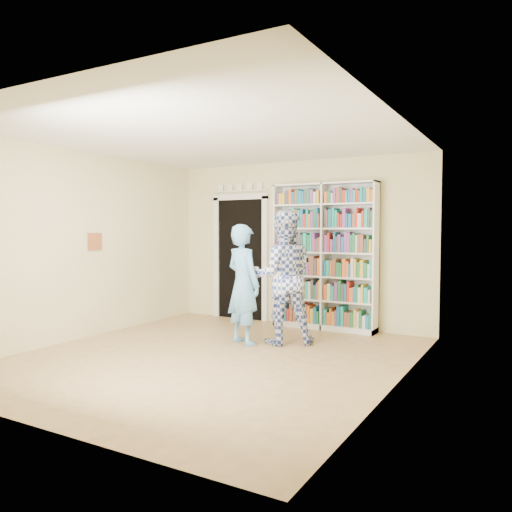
{
  "coord_description": "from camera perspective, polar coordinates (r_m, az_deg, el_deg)",
  "views": [
    {
      "loc": [
        3.47,
        -5.02,
        1.57
      ],
      "look_at": [
        0.11,
        0.9,
        1.21
      ],
      "focal_mm": 35.0,
      "sensor_mm": 36.0,
      "label": 1
    }
  ],
  "objects": [
    {
      "name": "wall_art",
      "position": [
        7.74,
        -17.94,
        1.59
      ],
      "size": [
        0.03,
        0.25,
        0.25
      ],
      "primitive_type": "cube",
      "color": "brown",
      "rests_on": "wall_left"
    },
    {
      "name": "wall_left",
      "position": [
        7.62,
        -19.14,
        1.17
      ],
      "size": [
        0.0,
        5.0,
        5.0
      ],
      "primitive_type": "plane",
      "rotation": [
        1.57,
        0.0,
        1.57
      ],
      "color": "beige",
      "rests_on": "floor"
    },
    {
      "name": "floor",
      "position": [
        6.31,
        -5.02,
        -11.44
      ],
      "size": [
        5.0,
        5.0,
        0.0
      ],
      "primitive_type": "plane",
      "color": "olive",
      "rests_on": "ground"
    },
    {
      "name": "wall_right",
      "position": [
        5.17,
        15.87,
        0.43
      ],
      "size": [
        0.0,
        5.0,
        5.0
      ],
      "primitive_type": "plane",
      "rotation": [
        1.57,
        0.0,
        -1.57
      ],
      "color": "beige",
      "rests_on": "floor"
    },
    {
      "name": "ceiling",
      "position": [
        6.21,
        -5.14,
        13.46
      ],
      "size": [
        5.0,
        5.0,
        0.0
      ],
      "primitive_type": "plane",
      "rotation": [
        3.14,
        0.0,
        0.0
      ],
      "color": "white",
      "rests_on": "wall_back"
    },
    {
      "name": "wall_back",
      "position": [
        8.29,
        4.8,
        1.46
      ],
      "size": [
        4.5,
        0.0,
        4.5
      ],
      "primitive_type": "plane",
      "rotation": [
        1.57,
        0.0,
        0.0
      ],
      "color": "beige",
      "rests_on": "floor"
    },
    {
      "name": "man_plaid",
      "position": [
        6.88,
        3.08,
        -2.42
      ],
      "size": [
        1.13,
        1.08,
        1.84
      ],
      "primitive_type": "imported",
      "rotation": [
        0.0,
        0.0,
        3.73
      ],
      "color": "navy",
      "rests_on": "floor"
    },
    {
      "name": "man_blue",
      "position": [
        6.86,
        -1.47,
        -3.25
      ],
      "size": [
        0.71,
        0.59,
        1.65
      ],
      "primitive_type": "imported",
      "rotation": [
        0.0,
        0.0,
        2.75
      ],
      "color": "#60A2D7",
      "rests_on": "floor"
    },
    {
      "name": "doorway",
      "position": [
        8.79,
        -1.79,
        0.45
      ],
      "size": [
        1.1,
        0.08,
        2.43
      ],
      "color": "black",
      "rests_on": "floor"
    },
    {
      "name": "bookshelf",
      "position": [
        7.94,
        7.84,
        0.03
      ],
      "size": [
        1.68,
        0.31,
        2.3
      ],
      "rotation": [
        0.0,
        0.0,
        -0.42
      ],
      "color": "white",
      "rests_on": "floor"
    },
    {
      "name": "paper_sheet",
      "position": [
        6.66,
        2.84,
        -2.89
      ],
      "size": [
        0.18,
        0.05,
        0.26
      ],
      "primitive_type": "cube",
      "rotation": [
        0.0,
        0.0,
        0.22
      ],
      "color": "white",
      "rests_on": "man_plaid"
    }
  ]
}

